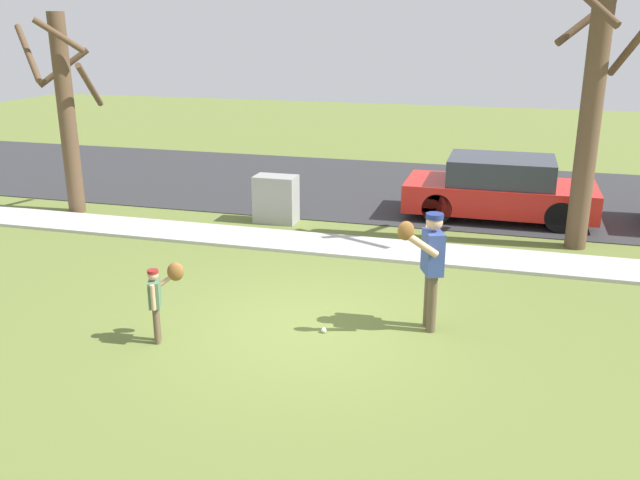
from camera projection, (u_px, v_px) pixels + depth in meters
ground_plane at (361, 251)px, 12.74m from camera, size 48.00×48.00×0.00m
sidewalk_strip at (362, 247)px, 12.82m from camera, size 36.00×1.20×0.06m
road_surface at (403, 189)px, 17.41m from camera, size 36.00×6.80×0.02m
person_adult at (430, 259)px, 9.15m from camera, size 0.63×0.78×1.67m
person_child at (160, 292)px, 8.93m from camera, size 0.43×0.52×1.07m
baseball at (324, 330)px, 9.36m from camera, size 0.07×0.07×0.07m
utility_cabinet at (276, 199)px, 14.43m from camera, size 0.89×0.54×1.01m
street_tree_near at (594, 88)px, 12.02m from camera, size 1.85×1.89×5.63m
street_tree_far at (66, 108)px, 14.65m from camera, size 1.84×1.88×4.31m
parked_hatchback_red at (500, 189)px, 14.64m from camera, size 4.00×1.75×1.33m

